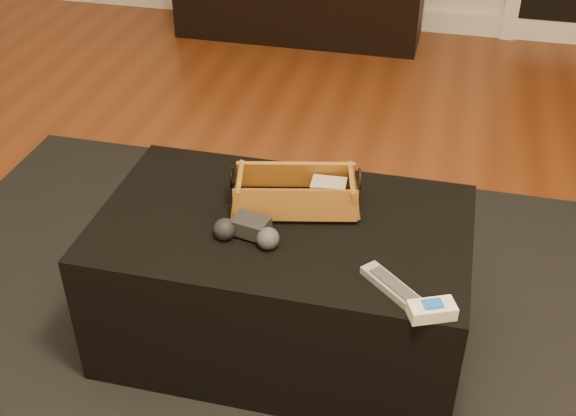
% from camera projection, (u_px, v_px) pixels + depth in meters
% --- Properties ---
extents(floor, '(5.00, 5.50, 0.01)m').
position_uv_depth(floor, '(216.00, 352.00, 2.13)').
color(floor, brown).
rests_on(floor, ground).
extents(baseboard, '(5.00, 0.04, 0.12)m').
position_uv_depth(baseboard, '(360.00, 15.00, 4.27)').
color(baseboard, white).
rests_on(baseboard, floor).
extents(area_rug, '(2.60, 2.00, 0.01)m').
position_uv_depth(area_rug, '(279.00, 347.00, 2.13)').
color(area_rug, black).
rests_on(area_rug, floor).
extents(ottoman, '(1.00, 0.60, 0.42)m').
position_uv_depth(ottoman, '(283.00, 281.00, 2.05)').
color(ottoman, black).
rests_on(ottoman, area_rug).
extents(tv_remote, '(0.18, 0.10, 0.02)m').
position_uv_depth(tv_remote, '(289.00, 202.00, 1.96)').
color(tv_remote, black).
rests_on(tv_remote, wicker_basket).
extents(cloth_bundle, '(0.10, 0.07, 0.05)m').
position_uv_depth(cloth_bundle, '(329.00, 190.00, 1.98)').
color(cloth_bundle, tan).
rests_on(cloth_bundle, wicker_basket).
extents(wicker_basket, '(0.37, 0.25, 0.12)m').
position_uv_depth(wicker_basket, '(296.00, 194.00, 1.96)').
color(wicker_basket, olive).
rests_on(wicker_basket, ottoman).
extents(game_controller, '(0.18, 0.11, 0.06)m').
position_uv_depth(game_controller, '(248.00, 231.00, 1.85)').
color(game_controller, black).
rests_on(game_controller, ottoman).
extents(silver_remote, '(0.18, 0.17, 0.02)m').
position_uv_depth(silver_remote, '(395.00, 289.00, 1.69)').
color(silver_remote, '#9A9CA1').
rests_on(silver_remote, ottoman).
extents(cream_gadget, '(0.12, 0.09, 0.04)m').
position_uv_depth(cream_gadget, '(432.00, 310.00, 1.62)').
color(cream_gadget, silver).
rests_on(cream_gadget, ottoman).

